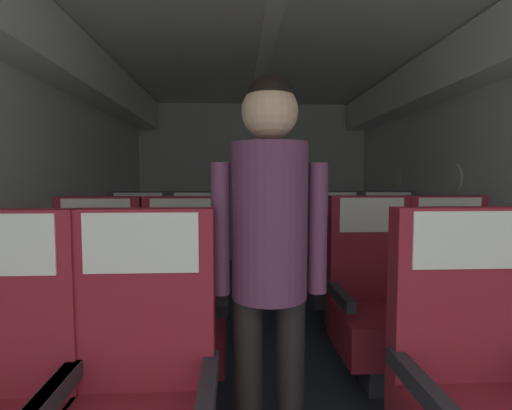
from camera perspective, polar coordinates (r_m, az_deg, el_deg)
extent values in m
cube|color=#2D3342|center=(2.81, 2.32, -20.81)|extent=(3.48, 6.09, 0.02)
cube|color=silver|center=(2.90, -31.87, 2.54)|extent=(0.08, 5.69, 2.25)
cube|color=silver|center=(3.16, 33.53, 2.54)|extent=(0.08, 5.69, 2.25)
cube|color=silver|center=(2.77, 2.47, 26.96)|extent=(3.36, 5.69, 0.06)
cube|color=silver|center=(5.41, -0.44, 3.53)|extent=(3.36, 0.06, 2.25)
cube|color=white|center=(2.95, -29.19, 20.51)|extent=(0.29, 5.47, 0.36)
cube|color=white|center=(3.17, 31.35, 19.19)|extent=(0.29, 5.47, 0.36)
cube|color=white|center=(2.76, 2.47, 26.20)|extent=(0.12, 5.13, 0.02)
cylinder|color=white|center=(3.61, 27.60, 3.56)|extent=(0.01, 0.26, 0.26)
cylinder|color=white|center=(4.63, 20.41, 3.76)|extent=(0.01, 0.26, 0.26)
cube|color=maroon|center=(1.54, -33.48, -12.12)|extent=(0.47, 0.09, 0.62)
cube|color=#28282D|center=(1.35, -28.95, -24.33)|extent=(0.05, 0.43, 0.06)
cube|color=maroon|center=(1.39, -16.32, -13.38)|extent=(0.47, 0.09, 0.62)
cube|color=#28282D|center=(1.26, -7.34, -26.24)|extent=(0.05, 0.43, 0.06)
cube|color=#28282D|center=(1.36, -28.50, -24.10)|extent=(0.05, 0.43, 0.06)
cube|color=silver|center=(1.30, -17.00, -5.52)|extent=(0.38, 0.01, 0.20)
cube|color=maroon|center=(1.57, 27.97, -11.70)|extent=(0.47, 0.09, 0.62)
cube|color=#28282D|center=(1.37, 23.68, -23.75)|extent=(0.05, 0.43, 0.06)
cube|color=silver|center=(1.48, 29.21, -4.67)|extent=(0.38, 0.01, 0.20)
cube|color=#38383D|center=(2.36, -23.84, -22.97)|extent=(0.17, 0.18, 0.22)
cube|color=maroon|center=(2.27, -24.00, -17.92)|extent=(0.47, 0.51, 0.22)
cube|color=maroon|center=(2.34, -22.47, -6.43)|extent=(0.47, 0.09, 0.62)
cube|color=#28282D|center=(2.13, -18.35, -13.44)|extent=(0.05, 0.43, 0.06)
cube|color=#28282D|center=(2.29, -29.54, -12.54)|extent=(0.05, 0.43, 0.06)
cube|color=silver|center=(2.27, -23.02, -1.65)|extent=(0.38, 0.01, 0.20)
cube|color=#38383D|center=(2.25, -11.13, -24.16)|extent=(0.17, 0.18, 0.22)
cube|color=maroon|center=(2.15, -11.22, -18.90)|extent=(0.47, 0.51, 0.22)
cube|color=maroon|center=(2.23, -10.59, -6.72)|extent=(0.47, 0.09, 0.62)
cube|color=#28282D|center=(2.06, -4.89, -13.88)|extent=(0.05, 0.43, 0.06)
cube|color=#28282D|center=(2.12, -17.49, -13.51)|extent=(0.05, 0.43, 0.06)
cube|color=silver|center=(2.15, -10.84, -1.70)|extent=(0.38, 0.01, 0.20)
cube|color=#38383D|center=(2.57, 28.48, -20.79)|extent=(0.17, 0.18, 0.22)
cube|color=maroon|center=(2.49, 28.65, -16.10)|extent=(0.47, 0.51, 0.22)
cube|color=maroon|center=(2.55, 26.52, -5.70)|extent=(0.47, 0.09, 0.62)
cube|color=#28282D|center=(2.55, 33.20, -11.02)|extent=(0.05, 0.43, 0.06)
cube|color=#28282D|center=(2.32, 23.97, -12.18)|extent=(0.05, 0.43, 0.06)
cube|color=silver|center=(2.49, 27.23, -1.31)|extent=(0.38, 0.01, 0.20)
cube|color=#38383D|center=(2.38, 18.06, -22.55)|extent=(0.17, 0.18, 0.22)
cube|color=maroon|center=(2.29, 18.18, -17.54)|extent=(0.47, 0.51, 0.22)
cube|color=maroon|center=(2.37, 16.58, -6.19)|extent=(0.47, 0.09, 0.62)
cube|color=#28282D|center=(2.32, 23.62, -12.19)|extent=(0.05, 0.43, 0.06)
cube|color=#28282D|center=(2.16, 12.56, -13.14)|extent=(0.05, 0.43, 0.06)
cube|color=silver|center=(2.29, 17.10, -1.45)|extent=(0.38, 0.01, 0.20)
cube|color=#38383D|center=(3.15, -17.79, -15.81)|extent=(0.17, 0.18, 0.22)
cube|color=#33333D|center=(3.08, -17.88, -11.90)|extent=(0.47, 0.51, 0.22)
cube|color=#33333D|center=(3.20, -17.09, -3.58)|extent=(0.47, 0.09, 0.62)
cube|color=#28282D|center=(2.98, -13.74, -8.35)|extent=(0.05, 0.43, 0.06)
cube|color=#28282D|center=(3.10, -22.03, -8.07)|extent=(0.05, 0.43, 0.06)
cube|color=silver|center=(3.13, -17.38, -0.05)|extent=(0.38, 0.01, 0.20)
cube|color=#38383D|center=(3.07, -8.91, -16.21)|extent=(0.17, 0.18, 0.22)
cube|color=#33333D|center=(3.00, -8.96, -12.20)|extent=(0.47, 0.51, 0.22)
cube|color=#33333D|center=(3.11, -8.65, -3.64)|extent=(0.47, 0.09, 0.62)
cube|color=#28282D|center=(2.93, -4.57, -8.46)|extent=(0.05, 0.43, 0.06)
cube|color=#28282D|center=(2.98, -13.36, -8.36)|extent=(0.05, 0.43, 0.06)
cube|color=silver|center=(3.05, -8.78, -0.02)|extent=(0.38, 0.01, 0.20)
cube|color=#38383D|center=(3.29, 20.08, -14.98)|extent=(0.17, 0.18, 0.22)
cube|color=#33333D|center=(3.23, 20.18, -11.22)|extent=(0.47, 0.51, 0.22)
cube|color=#33333D|center=(3.34, 18.95, -3.31)|extent=(0.47, 0.09, 0.62)
cube|color=#28282D|center=(3.28, 23.92, -7.48)|extent=(0.05, 0.43, 0.06)
cube|color=#28282D|center=(3.10, 16.40, -7.93)|extent=(0.05, 0.43, 0.06)
cube|color=silver|center=(3.27, 19.36, 0.08)|extent=(0.38, 0.01, 0.20)
cube|color=#38383D|center=(3.17, 12.12, -15.61)|extent=(0.17, 0.18, 0.22)
cube|color=#33333D|center=(3.10, 12.18, -11.71)|extent=(0.47, 0.51, 0.22)
cube|color=#33333D|center=(3.21, 11.33, -3.45)|extent=(0.47, 0.09, 0.62)
cube|color=#28282D|center=(3.12, 16.28, -7.88)|extent=(0.05, 0.43, 0.06)
cube|color=#28282D|center=(3.00, 8.04, -8.21)|extent=(0.05, 0.43, 0.06)
cube|color=silver|center=(3.14, 11.60, 0.07)|extent=(0.38, 0.01, 0.20)
cylinder|color=black|center=(1.60, -1.20, -26.27)|extent=(0.11, 0.11, 0.73)
cylinder|color=black|center=(1.61, 5.15, -26.03)|extent=(0.11, 0.11, 0.73)
cylinder|color=#5B2D4C|center=(1.39, 2.06, -2.42)|extent=(0.28, 0.28, 0.57)
cylinder|color=#5B2D4C|center=(1.39, -5.36, -3.62)|extent=(0.07, 0.07, 0.48)
cylinder|color=#5B2D4C|center=(1.42, 9.31, -3.49)|extent=(0.07, 0.07, 0.48)
sphere|color=tan|center=(1.41, 2.10, 13.94)|extent=(0.21, 0.21, 0.21)
sphere|color=black|center=(1.41, 2.10, 15.58)|extent=(0.17, 0.17, 0.17)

